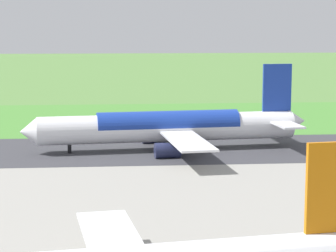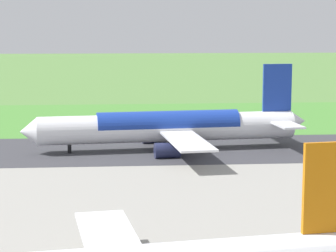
{
  "view_description": "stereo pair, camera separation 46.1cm",
  "coord_description": "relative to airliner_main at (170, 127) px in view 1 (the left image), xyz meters",
  "views": [
    {
      "loc": [
        10.12,
        122.43,
        23.49
      ],
      "look_at": [
        -0.07,
        0.0,
        4.5
      ],
      "focal_mm": 71.54,
      "sensor_mm": 36.0,
      "label": 1
    },
    {
      "loc": [
        9.66,
        122.46,
        23.49
      ],
      "look_at": [
        -0.07,
        0.0,
        4.5
      ],
      "focal_mm": 71.54,
      "sensor_mm": 36.0,
      "label": 2
    }
  ],
  "objects": [
    {
      "name": "no_stopping_sign",
      "position": [
        0.26,
        -32.78,
        -2.99
      ],
      "size": [
        0.6,
        0.1,
        2.28
      ],
      "color": "slate",
      "rests_on": "ground"
    },
    {
      "name": "grass_verge_foreground",
      "position": [
        0.45,
        -31.25,
        -4.33
      ],
      "size": [
        600.0,
        80.0,
        0.04
      ],
      "primitive_type": "cube",
      "color": "#478534",
      "rests_on": "ground"
    },
    {
      "name": "airliner_main",
      "position": [
        0.0,
        0.0,
        0.0
      ],
      "size": [
        54.15,
        44.38,
        15.88
      ],
      "color": "white",
      "rests_on": "ground"
    },
    {
      "name": "traffic_cone_orange",
      "position": [
        3.92,
        -32.2,
        -4.08
      ],
      "size": [
        0.4,
        0.4,
        0.55
      ],
      "primitive_type": "cone",
      "color": "orange",
      "rests_on": "ground"
    },
    {
      "name": "runway_asphalt",
      "position": [
        0.45,
        0.04,
        -4.32
      ],
      "size": [
        600.0,
        28.37,
        0.06
      ],
      "primitive_type": "cube",
      "color": "#38383D",
      "rests_on": "ground"
    },
    {
      "name": "ground_plane",
      "position": [
        0.45,
        0.04,
        -4.35
      ],
      "size": [
        800.0,
        800.0,
        0.0
      ],
      "primitive_type": "plane",
      "color": "#547F3D"
    }
  ]
}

